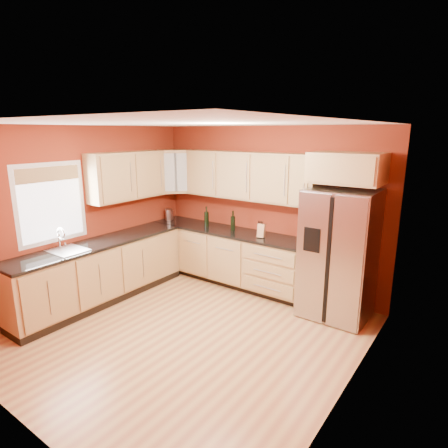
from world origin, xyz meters
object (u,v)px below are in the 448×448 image
at_px(refrigerator, 338,254).
at_px(canister_left, 170,215).
at_px(wine_bottle_a, 206,216).
at_px(knife_block, 261,231).
at_px(soap_dispenser, 301,238).

bearing_deg(refrigerator, canister_left, 178.82).
relative_size(wine_bottle_a, knife_block, 1.63).
relative_size(refrigerator, wine_bottle_a, 5.13).
xyz_separation_m(refrigerator, canister_left, (-3.20, 0.07, 0.12)).
distance_m(wine_bottle_a, knife_block, 1.12).
bearing_deg(canister_left, knife_block, -1.57).
xyz_separation_m(refrigerator, soap_dispenser, (-0.55, -0.00, 0.14)).
bearing_deg(wine_bottle_a, canister_left, 179.68).
height_order(wine_bottle_a, soap_dispenser, wine_bottle_a).
height_order(canister_left, wine_bottle_a, wine_bottle_a).
xyz_separation_m(refrigerator, knife_block, (-1.22, 0.01, 0.14)).
xyz_separation_m(canister_left, knife_block, (1.98, -0.05, 0.02)).
bearing_deg(refrigerator, wine_bottle_a, 178.50).
height_order(refrigerator, knife_block, refrigerator).
bearing_deg(soap_dispenser, wine_bottle_a, 177.93).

